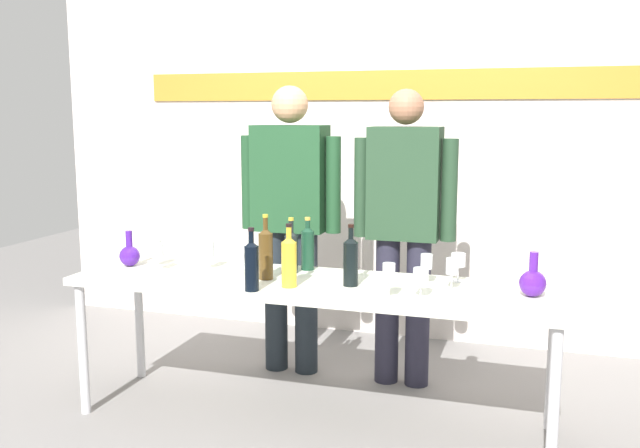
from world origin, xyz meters
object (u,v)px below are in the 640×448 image
display_table (311,292)px  decanter_blue_right (533,282)px  wine_glass_right_1 (458,261)px  wine_glass_right_4 (452,267)px  presenter_right (404,220)px  wine_glass_left_1 (244,248)px  wine_bottle_4 (289,260)px  decanter_blue_left (130,255)px  presenter_left (290,210)px  wine_bottle_2 (266,252)px  wine_bottle_5 (291,250)px  wine_bottle_1 (351,260)px  wine_bottle_0 (308,247)px  wine_glass_left_2 (158,251)px  wine_glass_right_0 (421,276)px  wine_glass_left_3 (155,247)px  wine_glass_right_3 (426,263)px  wine_bottle_3 (252,264)px  wine_glass_left_0 (209,250)px  wine_glass_right_2 (389,273)px

display_table → decanter_blue_right: size_ratio=11.79×
wine_glass_right_1 → wine_glass_right_4: size_ratio=0.93×
presenter_right → wine_glass_left_1: presenter_right is taller
wine_glass_right_4 → wine_bottle_4: bearing=-166.6°
decanter_blue_left → presenter_left: presenter_left is taller
wine_bottle_2 → wine_glass_left_1: 0.30m
decanter_blue_left → wine_bottle_2: size_ratio=0.60×
display_table → presenter_right: bearing=62.1°
wine_bottle_5 → wine_bottle_1: bearing=-24.9°
presenter_right → wine_bottle_0: 0.62m
wine_glass_left_2 → wine_glass_right_1: (1.57, 0.24, -0.00)m
wine_bottle_2 → wine_bottle_4: wine_bottle_2 is taller
decanter_blue_left → wine_glass_right_4: (1.77, 0.01, 0.05)m
decanter_blue_right → wine_glass_right_0: (-0.49, -0.17, 0.03)m
wine_bottle_0 → wine_glass_right_0: 0.78m
wine_glass_left_2 → wine_glass_right_1: wine_glass_left_2 is taller
wine_glass_left_2 → wine_glass_right_4: 1.56m
wine_bottle_0 → wine_glass_left_1: wine_bottle_0 is taller
wine_glass_left_3 → wine_bottle_2: bearing=-7.7°
decanter_blue_right → wine_glass_right_3: decanter_blue_right is taller
wine_glass_right_0 → wine_glass_right_4: 0.22m
presenter_right → wine_glass_right_3: bearing=-68.2°
wine_bottle_4 → wine_glass_left_3: wine_bottle_4 is taller
wine_glass_left_1 → wine_glass_right_3: wine_glass_right_3 is taller
presenter_right → wine_bottle_3: size_ratio=5.62×
display_table → wine_bottle_1: size_ratio=8.10×
wine_glass_right_1 → wine_bottle_1: bearing=-153.1°
wine_glass_left_0 → wine_glass_left_3: 0.31m
presenter_right → wine_glass_right_2: bearing=-83.8°
decanter_blue_right → wine_bottle_0: bearing=169.5°
wine_bottle_0 → wine_glass_right_2: wine_bottle_0 is taller
wine_glass_left_3 → wine_glass_right_4: wine_glass_right_4 is taller
wine_glass_left_1 → wine_glass_right_0: wine_glass_left_1 is taller
wine_bottle_0 → wine_bottle_1: wine_bottle_1 is taller
wine_bottle_0 → wine_glass_left_1: bearing=-170.5°
wine_glass_left_1 → wine_glass_right_4: bearing=-7.3°
wine_bottle_3 → wine_glass_right_2: size_ratio=1.88×
wine_bottle_2 → wine_glass_right_3: (0.80, 0.14, -0.03)m
wine_bottle_4 → wine_glass_right_2: wine_bottle_4 is taller
wine_bottle_0 → wine_glass_right_0: (0.68, -0.39, -0.03)m
wine_bottle_2 → wine_bottle_4: bearing=-34.7°
presenter_left → wine_glass_right_1: size_ratio=12.09×
wine_bottle_1 → wine_glass_left_0: (-0.83, 0.13, -0.02)m
wine_bottle_3 → wine_glass_right_0: bearing=9.0°
decanter_blue_right → wine_glass_right_0: size_ratio=1.53×
wine_glass_left_2 → wine_glass_right_2: (1.30, -0.18, 0.01)m
decanter_blue_right → wine_glass_right_4: (-0.37, 0.01, 0.04)m
wine_bottle_5 → wine_glass_left_1: size_ratio=1.98×
wine_glass_left_1 → wine_bottle_4: bearing=-40.7°
wine_glass_right_0 → wine_glass_right_4: bearing=56.5°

